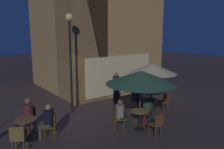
{
  "coord_description": "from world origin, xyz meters",
  "views": [
    {
      "loc": [
        -3.91,
        -8.8,
        3.61
      ],
      "look_at": [
        2.38,
        -0.34,
        1.63
      ],
      "focal_mm": 36.7,
      "sensor_mm": 36.0,
      "label": 1
    }
  ],
  "objects_px": {
    "patron_seated_3": "(47,120)",
    "patio_umbrella_0": "(141,77)",
    "cafe_table_2": "(25,125)",
    "patron_standing_5": "(116,89)",
    "cafe_chair_1": "(117,116)",
    "cafe_chair_6": "(52,124)",
    "street_lamp_near_corner": "(70,43)",
    "cafe_chair_3": "(135,99)",
    "patron_seated_4": "(28,113)",
    "cafe_chair_4": "(165,101)",
    "patron_seated_0": "(147,106)",
    "cafe_chair_2": "(157,123)",
    "cafe_table_1": "(151,97)",
    "patron_seated_2": "(138,96)",
    "patron_seated_1": "(122,113)",
    "cafe_table_0": "(140,117)",
    "cafe_chair_0": "(148,108)",
    "patio_umbrella_1": "(152,69)",
    "cafe_chair_7": "(29,116)",
    "cafe_chair_5": "(18,137)"
  },
  "relations": [
    {
      "from": "cafe_chair_0",
      "to": "patron_seated_3",
      "type": "bearing_deg",
      "value": -39.02
    },
    {
      "from": "cafe_table_0",
      "to": "cafe_chair_2",
      "type": "bearing_deg",
      "value": -86.04
    },
    {
      "from": "patron_seated_0",
      "to": "cafe_chair_2",
      "type": "bearing_deg",
      "value": 37.39
    },
    {
      "from": "patron_seated_2",
      "to": "patio_umbrella_1",
      "type": "bearing_deg",
      "value": -0.0
    },
    {
      "from": "cafe_chair_0",
      "to": "patron_seated_1",
      "type": "distance_m",
      "value": 1.36
    },
    {
      "from": "cafe_table_0",
      "to": "cafe_chair_2",
      "type": "height_order",
      "value": "cafe_chair_2"
    },
    {
      "from": "cafe_chair_1",
      "to": "cafe_chair_6",
      "type": "bearing_deg",
      "value": -171.39
    },
    {
      "from": "cafe_chair_1",
      "to": "cafe_chair_4",
      "type": "bearing_deg",
      "value": 37.14
    },
    {
      "from": "patio_umbrella_1",
      "to": "cafe_chair_0",
      "type": "xyz_separation_m",
      "value": [
        -1.45,
        -1.21,
        -1.31
      ]
    },
    {
      "from": "patio_umbrella_0",
      "to": "patron_seated_0",
      "type": "relative_size",
      "value": 2.04
    },
    {
      "from": "cafe_table_1",
      "to": "cafe_chair_2",
      "type": "bearing_deg",
      "value": -132.75
    },
    {
      "from": "cafe_chair_0",
      "to": "cafe_chair_4",
      "type": "xyz_separation_m",
      "value": [
        1.49,
        0.42,
        -0.07
      ]
    },
    {
      "from": "patron_seated_4",
      "to": "patron_standing_5",
      "type": "relative_size",
      "value": 0.74
    },
    {
      "from": "patio_umbrella_0",
      "to": "patron_seated_4",
      "type": "relative_size",
      "value": 2.02
    },
    {
      "from": "cafe_table_2",
      "to": "patron_standing_5",
      "type": "distance_m",
      "value": 4.79
    },
    {
      "from": "cafe_table_1",
      "to": "patio_umbrella_0",
      "type": "distance_m",
      "value": 3.07
    },
    {
      "from": "cafe_chair_7",
      "to": "cafe_chair_4",
      "type": "bearing_deg",
      "value": 99.57
    },
    {
      "from": "patio_umbrella_1",
      "to": "cafe_chair_1",
      "type": "xyz_separation_m",
      "value": [
        -2.94,
        -1.13,
        -1.33
      ]
    },
    {
      "from": "cafe_table_0",
      "to": "cafe_chair_3",
      "type": "xyz_separation_m",
      "value": [
        1.34,
        1.71,
        0.05
      ]
    },
    {
      "from": "cafe_table_2",
      "to": "patron_seated_2",
      "type": "distance_m",
      "value": 5.14
    },
    {
      "from": "cafe_table_0",
      "to": "patron_seated_4",
      "type": "xyz_separation_m",
      "value": [
        -3.36,
        2.26,
        0.19
      ]
    },
    {
      "from": "cafe_chair_3",
      "to": "cafe_chair_2",
      "type": "bearing_deg",
      "value": -107.31
    },
    {
      "from": "patron_standing_5",
      "to": "cafe_table_2",
      "type": "bearing_deg",
      "value": -144.59
    },
    {
      "from": "cafe_chair_3",
      "to": "cafe_chair_7",
      "type": "relative_size",
      "value": 1.08
    },
    {
      "from": "patron_seated_2",
      "to": "patron_seated_1",
      "type": "bearing_deg",
      "value": -137.34
    },
    {
      "from": "cafe_chair_1",
      "to": "patron_seated_0",
      "type": "xyz_separation_m",
      "value": [
        1.36,
        -0.14,
        0.13
      ]
    },
    {
      "from": "cafe_chair_7",
      "to": "patron_seated_2",
      "type": "xyz_separation_m",
      "value": [
        4.8,
        -0.71,
        0.12
      ]
    },
    {
      "from": "cafe_table_0",
      "to": "patio_umbrella_1",
      "type": "relative_size",
      "value": 0.33
    },
    {
      "from": "cafe_chair_4",
      "to": "cafe_chair_5",
      "type": "relative_size",
      "value": 1.02
    },
    {
      "from": "cafe_table_2",
      "to": "patron_seated_0",
      "type": "bearing_deg",
      "value": -18.01
    },
    {
      "from": "patio_umbrella_1",
      "to": "cafe_chair_2",
      "type": "distance_m",
      "value": 3.48
    },
    {
      "from": "cafe_chair_2",
      "to": "patron_seated_2",
      "type": "relative_size",
      "value": 0.72
    },
    {
      "from": "cafe_table_1",
      "to": "street_lamp_near_corner",
      "type": "bearing_deg",
      "value": 154.03
    },
    {
      "from": "cafe_chair_3",
      "to": "patron_seated_2",
      "type": "height_order",
      "value": "patron_seated_2"
    },
    {
      "from": "cafe_table_0",
      "to": "cafe_table_1",
      "type": "relative_size",
      "value": 1.0
    },
    {
      "from": "cafe_table_1",
      "to": "patron_standing_5",
      "type": "relative_size",
      "value": 0.44
    },
    {
      "from": "cafe_table_1",
      "to": "patron_seated_2",
      "type": "bearing_deg",
      "value": 170.02
    },
    {
      "from": "street_lamp_near_corner",
      "to": "cafe_chair_3",
      "type": "height_order",
      "value": "street_lamp_near_corner"
    },
    {
      "from": "cafe_chair_5",
      "to": "cafe_chair_6",
      "type": "xyz_separation_m",
      "value": [
        1.19,
        0.33,
        -0.01
      ]
    },
    {
      "from": "cafe_chair_0",
      "to": "patron_seated_3",
      "type": "height_order",
      "value": "patron_seated_3"
    },
    {
      "from": "cafe_chair_0",
      "to": "cafe_chair_4",
      "type": "relative_size",
      "value": 1.11
    },
    {
      "from": "cafe_chair_2",
      "to": "cafe_chair_4",
      "type": "relative_size",
      "value": 0.96
    },
    {
      "from": "cafe_chair_0",
      "to": "cafe_chair_5",
      "type": "bearing_deg",
      "value": -31.24
    },
    {
      "from": "cafe_table_2",
      "to": "patron_standing_5",
      "type": "xyz_separation_m",
      "value": [
        4.66,
        1.1,
        0.31
      ]
    },
    {
      "from": "patio_umbrella_0",
      "to": "cafe_chair_5",
      "type": "height_order",
      "value": "patio_umbrella_0"
    },
    {
      "from": "street_lamp_near_corner",
      "to": "cafe_chair_7",
      "type": "xyz_separation_m",
      "value": [
        -2.14,
        -0.81,
        -2.58
      ]
    },
    {
      "from": "cafe_chair_4",
      "to": "street_lamp_near_corner",
      "type": "bearing_deg",
      "value": 51.63
    },
    {
      "from": "cafe_chair_2",
      "to": "cafe_chair_4",
      "type": "height_order",
      "value": "cafe_chair_4"
    },
    {
      "from": "patron_seated_3",
      "to": "patio_umbrella_0",
      "type": "bearing_deg",
      "value": -178.28
    },
    {
      "from": "cafe_chair_1",
      "to": "cafe_chair_5",
      "type": "height_order",
      "value": "cafe_chair_1"
    }
  ]
}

